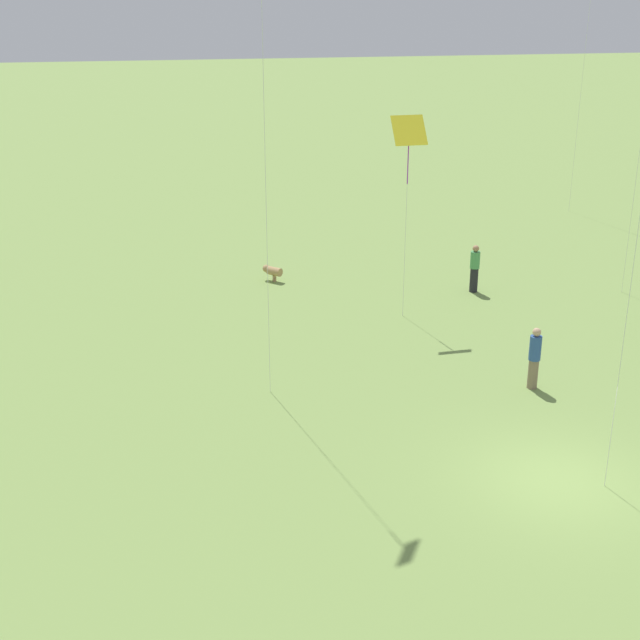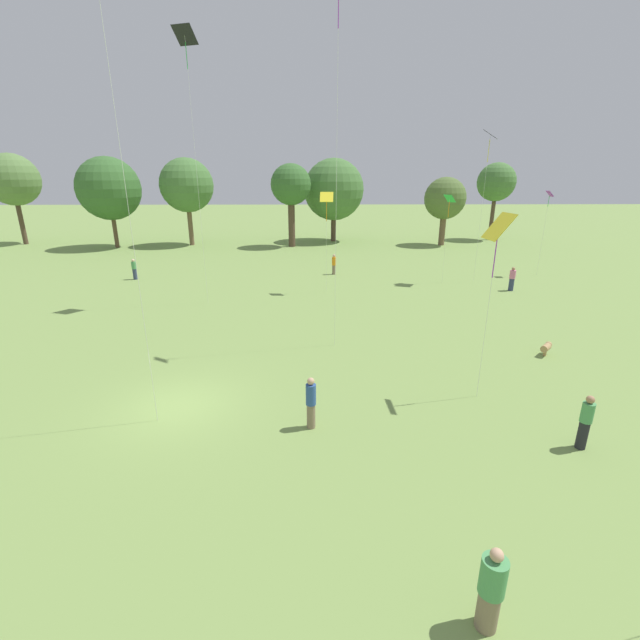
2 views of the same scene
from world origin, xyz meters
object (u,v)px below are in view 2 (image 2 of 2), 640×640
at_px(kite_0, 549,198).
at_px(kite_6, 449,202).
at_px(person_3, 491,590).
at_px(kite_8, 327,200).
at_px(person_6, 311,403).
at_px(kite_7, 338,12).
at_px(kite_3, 490,139).
at_px(person_0, 334,264).
at_px(person_1, 512,279).
at_px(person_4, 585,422).
at_px(kite_4, 186,46).
at_px(dog_0, 547,347).
at_px(person_2, 134,269).
at_px(kite_2, 498,231).

relative_size(kite_0, kite_6, 1.03).
height_order(person_3, kite_8, kite_8).
distance_m(person_6, kite_7, 15.11).
bearing_deg(kite_3, kite_0, 2.08).
bearing_deg(kite_7, person_0, 162.11).
bearing_deg(person_0, person_1, 38.94).
height_order(person_4, kite_4, kite_4).
distance_m(kite_0, kite_3, 7.78).
bearing_deg(kite_4, dog_0, -145.07).
height_order(person_6, kite_3, kite_3).
relative_size(person_4, kite_3, 0.16).
bearing_deg(person_6, kite_7, -153.80).
bearing_deg(dog_0, kite_4, -162.12).
height_order(kite_4, kite_8, kite_4).
distance_m(person_1, kite_6, 7.32).
height_order(kite_0, dog_0, kite_0).
bearing_deg(person_1, kite_0, -28.58).
xyz_separation_m(person_2, dog_0, (25.30, -16.09, -0.44)).
bearing_deg(person_4, kite_8, 72.06).
bearing_deg(kite_8, person_6, -44.47).
bearing_deg(person_4, person_6, 132.48).
bearing_deg(person_1, person_0, 78.38).
xyz_separation_m(kite_3, kite_6, (-2.61, -0.27, -4.35)).
distance_m(person_2, kite_2, 29.21).
xyz_separation_m(person_4, dog_0, (2.68, 7.17, -0.50)).
bearing_deg(kite_3, kite_2, -126.62).
bearing_deg(person_0, kite_7, -29.34).
relative_size(person_4, person_6, 0.98).
height_order(person_1, kite_6, kite_6).
distance_m(person_0, person_6, 23.65).
xyz_separation_m(kite_0, kite_7, (-18.00, -15.59, 7.76)).
bearing_deg(person_6, kite_6, -171.65).
distance_m(person_2, person_3, 33.63).
bearing_deg(dog_0, person_0, 161.89).
distance_m(kite_3, kite_8, 12.94).
xyz_separation_m(person_2, kite_0, (33.50, 0.97, 5.47)).
relative_size(kite_3, kite_6, 1.67).
bearing_deg(person_1, person_4, 174.42).
distance_m(person_3, kite_3, 30.72).
height_order(kite_7, kite_8, kite_7).
xyz_separation_m(person_2, person_3, (17.57, -28.68, 0.05)).
bearing_deg(kite_4, kite_0, -101.01).
relative_size(person_6, kite_6, 0.27).
xyz_separation_m(person_3, person_4, (5.05, 5.42, 0.01)).
bearing_deg(person_2, kite_4, -168.14).
xyz_separation_m(kite_7, kite_8, (-0.08, 10.40, -7.66)).
distance_m(person_6, kite_0, 30.37).
distance_m(kite_7, kite_8, 12.92).
bearing_deg(dog_0, kite_2, -95.46).
relative_size(person_2, kite_2, 0.25).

